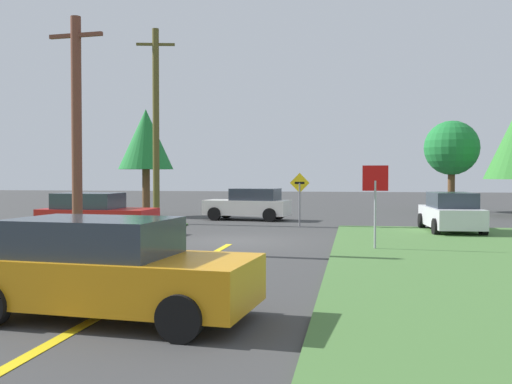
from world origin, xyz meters
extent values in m
plane|color=#3C3C3C|center=(0.00, 0.00, 0.00)|extent=(120.00, 120.00, 0.00)
cube|color=yellow|center=(0.00, -8.00, 0.01)|extent=(0.20, 14.00, 0.01)
cylinder|color=#9EA0A8|center=(4.74, -1.92, 1.07)|extent=(0.07, 0.07, 2.14)
cube|color=red|center=(4.74, -1.92, 2.22)|extent=(0.77, 0.07, 0.77)
cube|color=silver|center=(7.91, 4.32, 0.64)|extent=(2.07, 4.37, 0.76)
cube|color=#2D3842|center=(7.92, 4.16, 1.32)|extent=(1.72, 2.45, 0.60)
cylinder|color=black|center=(6.94, 5.70, 0.34)|extent=(0.27, 0.69, 0.68)
cylinder|color=black|center=(8.68, 5.82, 0.34)|extent=(0.27, 0.69, 0.68)
cylinder|color=black|center=(7.15, 2.81, 0.34)|extent=(0.27, 0.69, 0.68)
cylinder|color=black|center=(8.88, 2.93, 0.34)|extent=(0.27, 0.69, 0.68)
cube|color=orange|center=(0.27, -11.19, 0.64)|extent=(4.77, 2.41, 0.76)
cube|color=#2D3842|center=(-0.07, -11.16, 1.32)|extent=(2.69, 1.97, 0.60)
cylinder|color=black|center=(1.92, -10.39, 0.34)|extent=(0.70, 0.29, 0.68)
cylinder|color=black|center=(1.73, -12.31, 0.34)|extent=(0.70, 0.29, 0.68)
cylinder|color=black|center=(-1.19, -10.08, 0.34)|extent=(0.70, 0.29, 0.68)
cube|color=white|center=(-1.32, 9.46, 0.64)|extent=(4.47, 2.34, 0.76)
cube|color=#2D3842|center=(-0.87, 9.40, 1.32)|extent=(2.54, 1.87, 0.60)
cylinder|color=black|center=(-2.87, 8.78, 0.34)|extent=(0.70, 0.31, 0.68)
cylinder|color=black|center=(-2.64, 10.52, 0.34)|extent=(0.70, 0.31, 0.68)
cylinder|color=black|center=(0.01, 8.40, 0.34)|extent=(0.70, 0.31, 0.68)
cylinder|color=black|center=(0.24, 10.13, 0.34)|extent=(0.70, 0.31, 0.68)
cube|color=red|center=(-5.62, 1.16, 0.64)|extent=(4.31, 2.06, 0.76)
cube|color=#2D3842|center=(-6.02, 1.17, 1.32)|extent=(2.38, 1.79, 0.60)
cylinder|color=black|center=(-4.15, 2.11, 0.34)|extent=(0.68, 0.23, 0.68)
cylinder|color=black|center=(-4.18, 0.16, 0.34)|extent=(0.68, 0.23, 0.68)
cylinder|color=black|center=(-7.05, 2.16, 0.34)|extent=(0.68, 0.23, 0.68)
cylinder|color=black|center=(-7.09, 0.21, 0.34)|extent=(0.68, 0.23, 0.68)
cylinder|color=brown|center=(-4.35, -3.13, 3.59)|extent=(0.31, 0.31, 7.17)
cube|color=brown|center=(-4.35, -3.13, 6.60)|extent=(1.80, 0.29, 0.12)
cylinder|color=brown|center=(-5.17, 6.57, 4.60)|extent=(0.31, 0.31, 9.20)
cube|color=brown|center=(-5.17, 6.57, 8.46)|extent=(1.78, 0.50, 0.12)
cylinder|color=slate|center=(1.68, 6.26, 0.98)|extent=(0.08, 0.08, 1.95)
cube|color=yellow|center=(1.68, 6.26, 1.95)|extent=(0.90, 0.15, 0.91)
cube|color=black|center=(1.68, 6.26, 1.95)|extent=(0.45, 0.10, 0.10)
cylinder|color=brown|center=(10.14, 18.40, 1.32)|extent=(0.44, 0.44, 2.64)
sphere|color=#1D7832|center=(10.14, 18.40, 4.01)|extent=(3.42, 3.42, 3.42)
cylinder|color=brown|center=(-7.41, 11.30, 1.32)|extent=(0.43, 0.43, 2.63)
cone|color=#1F7732|center=(-7.41, 11.30, 4.31)|extent=(3.05, 3.05, 3.36)
camera|label=1|loc=(4.11, -20.09, 2.33)|focal=41.21mm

